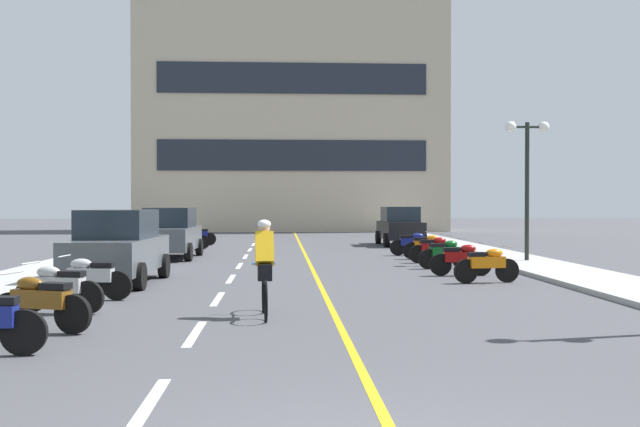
{
  "coord_description": "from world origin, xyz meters",
  "views": [
    {
      "loc": [
        -0.71,
        -5.11,
        1.97
      ],
      "look_at": [
        0.4,
        15.14,
        1.69
      ],
      "focal_mm": 40.93,
      "sensor_mm": 36.0,
      "label": 1
    }
  ],
  "objects": [
    {
      "name": "office_building",
      "position": [
        0.15,
        48.17,
        8.8
      ],
      "size": [
        21.98,
        6.47,
        17.61
      ],
      "color": "#BCAD93",
      "rests_on": "ground"
    },
    {
      "name": "lane_dash_1",
      "position": [
        -2.0,
        6.0,
        0.0
      ],
      "size": [
        0.14,
        2.2,
        0.01
      ],
      "primitive_type": "cube",
      "color": "silver",
      "rests_on": "ground"
    },
    {
      "name": "motorcycle_4",
      "position": [
        -4.58,
        9.95,
        0.47
      ],
      "size": [
        1.7,
        0.6,
        0.92
      ],
      "color": "black",
      "rests_on": "ground"
    },
    {
      "name": "lane_dash_3",
      "position": [
        -2.0,
        14.0,
        0.0
      ],
      "size": [
        0.14,
        2.2,
        0.01
      ],
      "primitive_type": "cube",
      "color": "silver",
      "rests_on": "ground"
    },
    {
      "name": "motorcycle_5",
      "position": [
        4.42,
        12.67,
        0.47
      ],
      "size": [
        1.7,
        0.6,
        0.92
      ],
      "color": "black",
      "rests_on": "ground"
    },
    {
      "name": "parked_car_far",
      "position": [
        4.93,
        28.91,
        0.92
      ],
      "size": [
        1.93,
        4.2,
        1.82
      ],
      "color": "black",
      "rests_on": "ground"
    },
    {
      "name": "lane_dash_6",
      "position": [
        -2.0,
        26.0,
        0.0
      ],
      "size": [
        0.14,
        2.2,
        0.01
      ],
      "primitive_type": "cube",
      "color": "silver",
      "rests_on": "ground"
    },
    {
      "name": "curb_left",
      "position": [
        -7.2,
        24.0,
        0.06
      ],
      "size": [
        2.4,
        72.0,
        0.12
      ],
      "primitive_type": "cube",
      "color": "#A8A8A3",
      "rests_on": "ground"
    },
    {
      "name": "parked_car_mid",
      "position": [
        -4.65,
        21.29,
        0.92
      ],
      "size": [
        1.99,
        4.24,
        1.82
      ],
      "color": "black",
      "rests_on": "ground"
    },
    {
      "name": "lane_dash_4",
      "position": [
        -2.0,
        18.0,
        0.0
      ],
      "size": [
        0.14,
        2.2,
        0.01
      ],
      "primitive_type": "cube",
      "color": "silver",
      "rests_on": "ground"
    },
    {
      "name": "motorcycle_7",
      "position": [
        4.27,
        16.69,
        0.47
      ],
      "size": [
        1.68,
        0.66,
        0.92
      ],
      "color": "black",
      "rests_on": "ground"
    },
    {
      "name": "motorcycle_11",
      "position": [
        -4.63,
        25.07,
        0.47
      ],
      "size": [
        1.7,
        0.6,
        0.92
      ],
      "color": "black",
      "rests_on": "ground"
    },
    {
      "name": "lane_dash_10",
      "position": [
        -2.0,
        42.0,
        0.0
      ],
      "size": [
        0.14,
        2.2,
        0.01
      ],
      "primitive_type": "cube",
      "color": "silver",
      "rests_on": "ground"
    },
    {
      "name": "lane_dash_5",
      "position": [
        -2.0,
        22.0,
        0.0
      ],
      "size": [
        0.14,
        2.2,
        0.01
      ],
      "primitive_type": "cube",
      "color": "silver",
      "rests_on": "ground"
    },
    {
      "name": "cyclist_rider",
      "position": [
        -0.98,
        7.58,
        0.89
      ],
      "size": [
        0.42,
        1.77,
        1.71
      ],
      "color": "black",
      "rests_on": "ground"
    },
    {
      "name": "curb_right",
      "position": [
        7.2,
        24.0,
        0.06
      ],
      "size": [
        2.4,
        72.0,
        0.12
      ],
      "primitive_type": "cube",
      "color": "#A8A8A3",
      "rests_on": "ground"
    },
    {
      "name": "motorcycle_3",
      "position": [
        -4.69,
        8.16,
        0.47
      ],
      "size": [
        1.68,
        0.65,
        0.92
      ],
      "color": "black",
      "rests_on": "ground"
    },
    {
      "name": "parked_car_near",
      "position": [
        -4.69,
        13.01,
        0.92
      ],
      "size": [
        2.05,
        4.26,
        1.82
      ],
      "color": "black",
      "rests_on": "ground"
    },
    {
      "name": "lane_dash_11",
      "position": [
        -2.0,
        46.0,
        0.0
      ],
      "size": [
        0.14,
        2.2,
        0.01
      ],
      "primitive_type": "cube",
      "color": "silver",
      "rests_on": "ground"
    },
    {
      "name": "lane_dash_8",
      "position": [
        -2.0,
        34.0,
        0.0
      ],
      "size": [
        0.14,
        2.2,
        0.01
      ],
      "primitive_type": "cube",
      "color": "silver",
      "rests_on": "ground"
    },
    {
      "name": "street_lamp_mid",
      "position": [
        7.35,
        18.28,
        3.49
      ],
      "size": [
        1.46,
        0.36,
        4.53
      ],
      "color": "black",
      "rests_on": "curb_right"
    },
    {
      "name": "motorcycle_12",
      "position": [
        -4.62,
        26.58,
        0.47
      ],
      "size": [
        1.7,
        0.6,
        0.92
      ],
      "color": "black",
      "rests_on": "ground"
    },
    {
      "name": "ground_plane",
      "position": [
        0.0,
        21.0,
        0.0
      ],
      "size": [
        140.0,
        140.0,
        0.0
      ],
      "primitive_type": "plane",
      "color": "#47474C"
    },
    {
      "name": "lane_dash_0",
      "position": [
        -2.0,
        2.0,
        0.0
      ],
      "size": [
        0.14,
        2.2,
        0.01
      ],
      "primitive_type": "cube",
      "color": "silver",
      "rests_on": "ground"
    },
    {
      "name": "centre_line_yellow",
      "position": [
        0.25,
        24.0,
        0.0
      ],
      "size": [
        0.12,
        66.0,
        0.01
      ],
      "primitive_type": "cube",
      "color": "gold",
      "rests_on": "ground"
    },
    {
      "name": "motorcycle_2",
      "position": [
        -4.37,
        6.22,
        0.47
      ],
      "size": [
        1.65,
        0.76,
        0.92
      ],
      "color": "black",
      "rests_on": "ground"
    },
    {
      "name": "lane_dash_2",
      "position": [
        -2.0,
        10.0,
        0.0
      ],
      "size": [
        0.14,
        2.2,
        0.01
      ],
      "primitive_type": "cube",
      "color": "silver",
      "rests_on": "ground"
    },
    {
      "name": "motorcycle_13",
      "position": [
        -4.59,
        29.36,
        0.47
      ],
      "size": [
        1.7,
        0.6,
        0.92
      ],
      "color": "black",
      "rests_on": "ground"
    },
    {
      "name": "lane_dash_7",
      "position": [
        -2.0,
        30.0,
        0.0
      ],
      "size": [
        0.14,
        2.2,
        0.01
      ],
      "primitive_type": "cube",
      "color": "silver",
      "rests_on": "ground"
    },
    {
      "name": "motorcycle_10",
      "position": [
        4.3,
        22.21,
        0.47
      ],
      "size": [
        1.7,
        0.6,
        0.92
      ],
      "color": "black",
      "rests_on": "ground"
    },
    {
      "name": "motorcycle_8",
      "position": [
        4.4,
        18.81,
        0.47
      ],
      "size": [
        1.7,
        0.6,
        0.92
      ],
      "color": "black",
      "rests_on": "ground"
    },
    {
      "name": "motorcycle_6",
      "position": [
        4.22,
        14.5,
        0.47
      ],
      "size": [
        1.7,
        0.6,
        0.92
      ],
      "color": "black",
      "rests_on": "ground"
    },
    {
      "name": "lane_dash_9",
      "position": [
        -2.0,
        38.0,
        0.0
      ],
      "size": [
        0.14,
        2.2,
        0.01
      ],
      "primitive_type": "cube",
      "color": "silver",
      "rests_on": "ground"
    },
    {
      "name": "motorcycle_9",
      "position": [
        4.48,
        20.36,
        0.47
      ],
      "size": [
        1.7,
        0.6,
        0.92
      ],
      "color": "black",
      "rests_on": "ground"
    }
  ]
}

